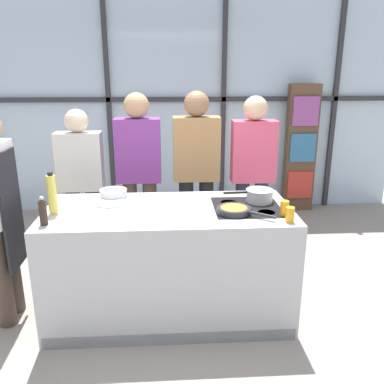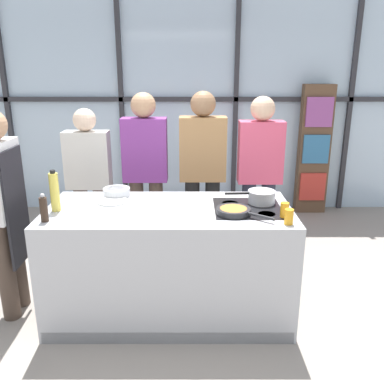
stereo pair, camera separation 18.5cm
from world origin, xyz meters
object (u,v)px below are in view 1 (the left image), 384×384
saucepan (260,195)px  juice_glass_far (285,208)px  spectator_center_right (197,168)px  pepper_grinder (44,212)px  oil_bottle (53,194)px  spectator_far_left (82,180)px  mixing_bowl (114,193)px  juice_glass_near (291,215)px  frying_pan (235,210)px  spectator_far_right (253,170)px  white_plate (111,203)px  spectator_center_left (139,169)px

saucepan → juice_glass_far: bearing=-69.4°
spectator_center_right → juice_glass_far: (0.57, -1.17, -0.02)m
pepper_grinder → spectator_center_right: bearing=47.5°
oil_bottle → pepper_grinder: bearing=-92.6°
spectator_far_left → mixing_bowl: size_ratio=7.01×
juice_glass_near → frying_pan: bearing=150.7°
spectator_far_right → pepper_grinder: spectator_far_right is taller
white_plate → juice_glass_far: 1.36m
white_plate → juice_glass_far: (1.32, -0.34, 0.05)m
pepper_grinder → juice_glass_far: bearing=2.9°
white_plate → juice_glass_near: bearing=-19.9°
pepper_grinder → oil_bottle: bearing=87.4°
spectator_center_left → pepper_grinder: 1.38m
spectator_center_left → frying_pan: spectator_center_left is taller
spectator_center_right → frying_pan: (0.21, -1.10, -0.05)m
spectator_far_left → spectator_center_right: size_ratio=0.91×
spectator_center_right → frying_pan: size_ratio=4.35×
spectator_center_left → spectator_far_right: (1.14, 0.00, -0.02)m
spectator_far_left → spectator_center_left: spectator_center_left is taller
white_plate → oil_bottle: 0.46m
spectator_center_right → frying_pan: 1.12m
spectator_far_left → juice_glass_far: size_ratio=14.44×
white_plate → juice_glass_near: (1.32, -0.48, 0.05)m
saucepan → juice_glass_near: juice_glass_near is taller
spectator_far_left → spectator_center_right: spectator_center_right is taller
spectator_far_left → juice_glass_near: bearing=142.6°
saucepan → mixing_bowl: (-1.19, 0.19, -0.02)m
frying_pan → juice_glass_near: 0.41m
oil_bottle → saucepan: bearing=6.5°
frying_pan → saucepan: size_ratio=0.99×
frying_pan → white_plate: (-0.96, 0.28, -0.02)m
spectator_center_left → spectator_far_right: spectator_center_left is taller
juice_glass_far → frying_pan: bearing=170.3°
spectator_center_right → juice_glass_far: 1.30m
spectator_far_left → juice_glass_far: (1.71, -1.17, 0.08)m
white_plate → mixing_bowl: (0.01, 0.17, 0.03)m
mixing_bowl → oil_bottle: 0.55m
white_plate → pepper_grinder: (-0.40, -0.43, 0.09)m
white_plate → spectator_center_right: bearing=47.7°
spectator_center_left → saucepan: bearing=140.2°
frying_pan → oil_bottle: bearing=176.9°
spectator_far_right → frying_pan: bearing=71.7°
saucepan → juice_glass_far: juice_glass_far is taller
frying_pan → juice_glass_near: size_ratio=3.67×
spectator_far_right → oil_bottle: size_ratio=5.32×
spectator_far_left → white_plate: bearing=115.3°
spectator_center_left → mixing_bowl: size_ratio=7.68×
spectator_center_right → pepper_grinder: bearing=47.5°
frying_pan → white_plate: bearing=163.9°
saucepan → mixing_bowl: size_ratio=1.80×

